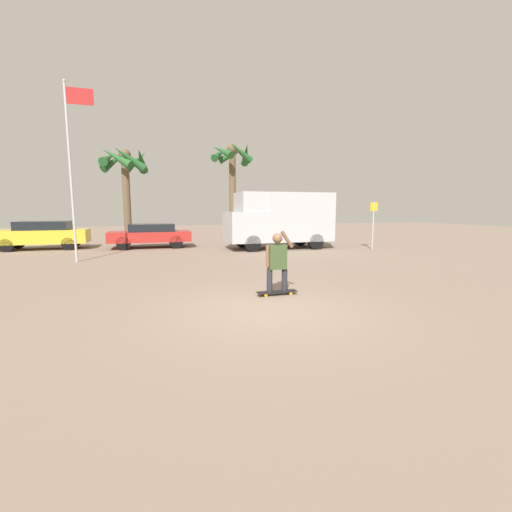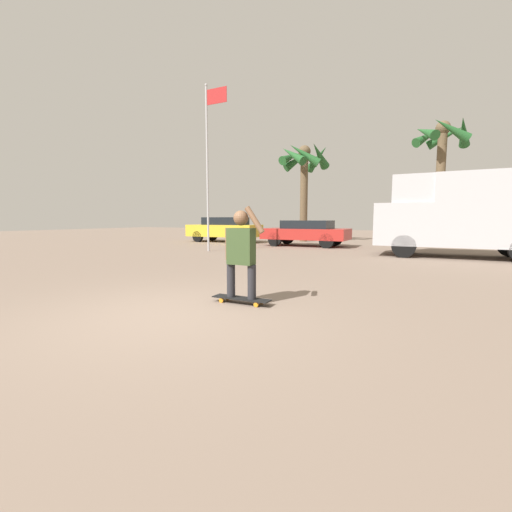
{
  "view_description": "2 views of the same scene",
  "coord_description": "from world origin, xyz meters",
  "px_view_note": "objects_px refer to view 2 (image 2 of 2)",
  "views": [
    {
      "loc": [
        -2.36,
        -6.67,
        2.11
      ],
      "look_at": [
        0.22,
        1.65,
        0.92
      ],
      "focal_mm": 24.0,
      "sensor_mm": 36.0,
      "label": 1
    },
    {
      "loc": [
        3.33,
        -3.78,
        1.4
      ],
      "look_at": [
        0.56,
        1.69,
        0.74
      ],
      "focal_mm": 24.0,
      "sensor_mm": 36.0,
      "label": 2
    }
  ],
  "objects_px": {
    "camper_van": "(463,212)",
    "palm_tree_near_van": "(442,149)",
    "flagpole": "(209,156)",
    "parked_car_yellow": "(224,229)",
    "skateboard": "(241,299)",
    "parked_car_red": "(306,232)",
    "palm_tree_center_background": "(304,165)",
    "person_skateboarder": "(241,249)"
  },
  "relations": [
    {
      "from": "camper_van",
      "to": "flagpole",
      "type": "relative_size",
      "value": 0.81
    },
    {
      "from": "flagpole",
      "to": "palm_tree_near_van",
      "type": "bearing_deg",
      "value": 49.76
    },
    {
      "from": "skateboard",
      "to": "flagpole",
      "type": "distance_m",
      "value": 10.24
    },
    {
      "from": "camper_van",
      "to": "parked_car_yellow",
      "type": "distance_m",
      "value": 12.7
    },
    {
      "from": "camper_van",
      "to": "palm_tree_near_van",
      "type": "xyz_separation_m",
      "value": [
        -0.66,
        8.41,
        3.79
      ]
    },
    {
      "from": "palm_tree_near_van",
      "to": "palm_tree_center_background",
      "type": "bearing_deg",
      "value": -161.72
    },
    {
      "from": "person_skateboarder",
      "to": "palm_tree_center_background",
      "type": "height_order",
      "value": "palm_tree_center_background"
    },
    {
      "from": "camper_van",
      "to": "palm_tree_center_background",
      "type": "bearing_deg",
      "value": 143.82
    },
    {
      "from": "camper_van",
      "to": "parked_car_red",
      "type": "relative_size",
      "value": 1.3
    },
    {
      "from": "skateboard",
      "to": "palm_tree_near_van",
      "type": "distance_m",
      "value": 19.06
    },
    {
      "from": "person_skateboarder",
      "to": "parked_car_red",
      "type": "relative_size",
      "value": 0.35
    },
    {
      "from": "parked_car_yellow",
      "to": "palm_tree_center_background",
      "type": "height_order",
      "value": "palm_tree_center_background"
    },
    {
      "from": "camper_van",
      "to": "parked_car_yellow",
      "type": "relative_size",
      "value": 1.26
    },
    {
      "from": "parked_car_red",
      "to": "flagpole",
      "type": "relative_size",
      "value": 0.62
    },
    {
      "from": "palm_tree_near_van",
      "to": "flagpole",
      "type": "bearing_deg",
      "value": -130.24
    },
    {
      "from": "parked_car_red",
      "to": "parked_car_yellow",
      "type": "bearing_deg",
      "value": 171.41
    },
    {
      "from": "flagpole",
      "to": "parked_car_yellow",
      "type": "bearing_deg",
      "value": 116.21
    },
    {
      "from": "skateboard",
      "to": "person_skateboarder",
      "type": "xyz_separation_m",
      "value": [
        -0.0,
        -0.0,
        0.84
      ]
    },
    {
      "from": "skateboard",
      "to": "palm_tree_center_background",
      "type": "xyz_separation_m",
      "value": [
        -4.31,
        15.55,
        4.59
      ]
    },
    {
      "from": "camper_van",
      "to": "parked_car_red",
      "type": "distance_m",
      "value": 7.24
    },
    {
      "from": "camper_van",
      "to": "parked_car_yellow",
      "type": "xyz_separation_m",
      "value": [
        -12.24,
        3.29,
        -0.83
      ]
    },
    {
      "from": "camper_van",
      "to": "parked_car_red",
      "type": "bearing_deg",
      "value": 159.93
    },
    {
      "from": "skateboard",
      "to": "palm_tree_near_van",
      "type": "relative_size",
      "value": 0.14
    },
    {
      "from": "skateboard",
      "to": "parked_car_red",
      "type": "bearing_deg",
      "value": 103.67
    },
    {
      "from": "parked_car_yellow",
      "to": "flagpole",
      "type": "bearing_deg",
      "value": -63.79
    },
    {
      "from": "person_skateboarder",
      "to": "parked_car_red",
      "type": "xyz_separation_m",
      "value": [
        -2.94,
        12.08,
        -0.18
      ]
    },
    {
      "from": "parked_car_red",
      "to": "palm_tree_near_van",
      "type": "bearing_deg",
      "value": 44.27
    },
    {
      "from": "person_skateboarder",
      "to": "flagpole",
      "type": "height_order",
      "value": "flagpole"
    },
    {
      "from": "skateboard",
      "to": "flagpole",
      "type": "xyz_separation_m",
      "value": [
        -5.76,
        7.49,
        3.96
      ]
    },
    {
      "from": "camper_van",
      "to": "palm_tree_center_background",
      "type": "height_order",
      "value": "palm_tree_center_background"
    },
    {
      "from": "camper_van",
      "to": "skateboard",
      "type": "bearing_deg",
      "value": -111.64
    },
    {
      "from": "parked_car_red",
      "to": "palm_tree_near_van",
      "type": "distance_m",
      "value": 9.72
    },
    {
      "from": "palm_tree_near_van",
      "to": "flagpole",
      "type": "distance_m",
      "value": 13.86
    },
    {
      "from": "skateboard",
      "to": "person_skateboarder",
      "type": "bearing_deg",
      "value": -180.0
    },
    {
      "from": "skateboard",
      "to": "parked_car_red",
      "type": "height_order",
      "value": "parked_car_red"
    },
    {
      "from": "parked_car_yellow",
      "to": "palm_tree_near_van",
      "type": "bearing_deg",
      "value": 23.82
    },
    {
      "from": "camper_van",
      "to": "flagpole",
      "type": "bearing_deg",
      "value": -167.49
    },
    {
      "from": "palm_tree_center_background",
      "to": "flagpole",
      "type": "distance_m",
      "value": 8.22
    },
    {
      "from": "camper_van",
      "to": "palm_tree_near_van",
      "type": "relative_size",
      "value": 0.8
    },
    {
      "from": "person_skateboarder",
      "to": "parked_car_red",
      "type": "bearing_deg",
      "value": 103.67
    },
    {
      "from": "palm_tree_near_van",
      "to": "flagpole",
      "type": "xyz_separation_m",
      "value": [
        -8.91,
        -10.53,
        -1.39
      ]
    },
    {
      "from": "skateboard",
      "to": "flagpole",
      "type": "relative_size",
      "value": 0.15
    }
  ]
}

